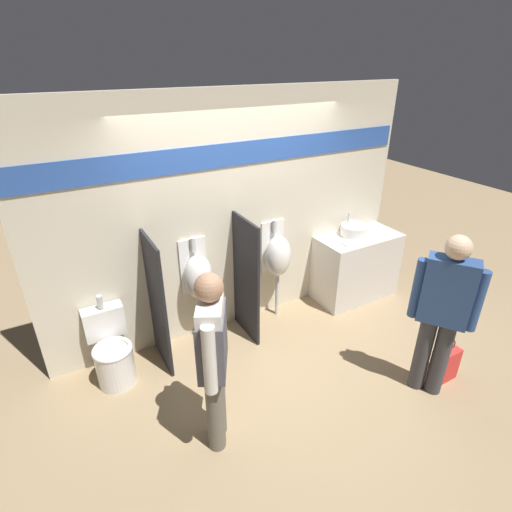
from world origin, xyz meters
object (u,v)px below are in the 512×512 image
at_px(person_in_vest, 213,352).
at_px(sink_basin, 354,230).
at_px(shopping_bag, 445,364).
at_px(urinal_far, 277,256).
at_px(cell_phone, 346,244).
at_px(urinal_near_counter, 198,277).
at_px(toilet, 112,353).
at_px(person_with_lanyard, 442,311).

bearing_deg(person_in_vest, sink_basin, -35.69).
bearing_deg(shopping_bag, urinal_far, 115.79).
bearing_deg(urinal_far, cell_phone, -17.28).
height_order(sink_basin, person_in_vest, person_in_vest).
distance_m(cell_phone, shopping_bag, 1.70).
relative_size(sink_basin, cell_phone, 2.50).
bearing_deg(urinal_far, person_in_vest, -136.96).
height_order(cell_phone, shopping_bag, cell_phone).
bearing_deg(person_in_vest, urinal_near_counter, 11.07).
relative_size(sink_basin, urinal_near_counter, 0.28).
bearing_deg(shopping_bag, sink_basin, 82.40).
xyz_separation_m(urinal_far, person_in_vest, (-1.42, -1.33, 0.12)).
height_order(person_in_vest, shopping_bag, person_in_vest).
bearing_deg(shopping_bag, cell_phone, 91.76).
bearing_deg(toilet, urinal_near_counter, 8.95).
bearing_deg(urinal_far, sink_basin, -4.58).
height_order(cell_phone, urinal_near_counter, urinal_near_counter).
bearing_deg(person_with_lanyard, shopping_bag, -124.62).
xyz_separation_m(sink_basin, person_in_vest, (-2.52, -1.24, -0.02)).
height_order(sink_basin, shopping_bag, sink_basin).
bearing_deg(sink_basin, shopping_bag, -97.60).
relative_size(urinal_near_counter, urinal_far, 1.00).
distance_m(person_with_lanyard, shopping_bag, 0.78).
bearing_deg(toilet, person_in_vest, -62.60).
xyz_separation_m(toilet, shopping_bag, (2.90, -1.64, -0.13)).
distance_m(urinal_near_counter, shopping_bag, 2.69).
relative_size(urinal_far, person_with_lanyard, 0.76).
xyz_separation_m(cell_phone, urinal_near_counter, (-1.84, 0.26, -0.07)).
xyz_separation_m(urinal_near_counter, urinal_far, (1.01, 0.00, 0.00)).
bearing_deg(urinal_near_counter, cell_phone, -7.95).
xyz_separation_m(cell_phone, person_in_vest, (-2.25, -1.07, 0.05)).
bearing_deg(person_in_vest, urinal_far, -18.81).
distance_m(sink_basin, urinal_far, 1.11).
relative_size(cell_phone, urinal_far, 0.11).
relative_size(toilet, person_with_lanyard, 0.53).
relative_size(sink_basin, person_with_lanyard, 0.21).
distance_m(sink_basin, urinal_near_counter, 2.12).
bearing_deg(shopping_bag, person_in_vest, 168.24).
relative_size(urinal_near_counter, toilet, 1.42).
bearing_deg(person_in_vest, person_with_lanyard, -75.07).
relative_size(cell_phone, urinal_near_counter, 0.11).
distance_m(sink_basin, shopping_bag, 1.90).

